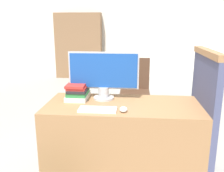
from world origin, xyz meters
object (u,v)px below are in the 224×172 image
(monitor, at_px, (104,75))
(keyboard, at_px, (98,110))
(mouse, at_px, (123,109))
(far_chair, at_px, (135,86))
(book_stack, at_px, (78,92))

(monitor, xyz_separation_m, keyboard, (-0.01, -0.32, -0.22))
(monitor, bearing_deg, mouse, -58.74)
(keyboard, xyz_separation_m, far_chair, (0.30, 1.82, -0.26))
(book_stack, relative_size, far_chair, 0.30)
(monitor, bearing_deg, keyboard, -91.91)
(keyboard, xyz_separation_m, book_stack, (-0.23, 0.30, 0.06))
(keyboard, bearing_deg, monitor, 88.09)
(mouse, height_order, far_chair, far_chair)
(keyboard, height_order, book_stack, book_stack)
(mouse, bearing_deg, far_chair, 87.07)
(far_chair, bearing_deg, keyboard, -142.90)
(book_stack, distance_m, far_chair, 1.64)
(keyboard, distance_m, far_chair, 1.86)
(book_stack, bearing_deg, mouse, -35.03)
(mouse, distance_m, far_chair, 1.84)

